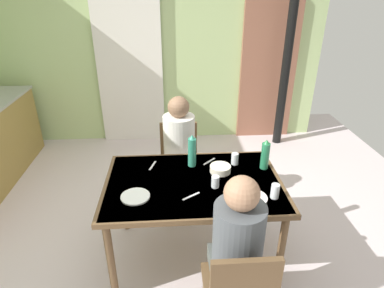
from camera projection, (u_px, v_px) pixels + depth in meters
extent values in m
plane|color=silver|center=(151.00, 246.00, 2.93)|extent=(6.20, 6.20, 0.00)
cube|color=#B7D18C|center=(153.00, 40.00, 4.42)|extent=(4.75, 0.10, 2.88)
cube|color=#975E48|center=(268.00, 71.00, 4.65)|extent=(0.80, 0.05, 2.00)
cylinder|color=black|center=(289.00, 43.00, 4.22)|extent=(0.12, 0.12, 2.88)
cube|color=white|center=(129.00, 59.00, 4.41)|extent=(0.90, 0.03, 2.42)
cube|color=brown|center=(193.00, 184.00, 2.51)|extent=(1.37, 0.92, 0.04)
cube|color=#ECAD73|center=(193.00, 182.00, 2.50)|extent=(1.31, 0.88, 0.00)
cylinder|color=brown|center=(111.00, 262.00, 2.30)|extent=(0.06, 0.06, 0.72)
cylinder|color=brown|center=(281.00, 253.00, 2.37)|extent=(0.06, 0.06, 0.72)
cylinder|color=brown|center=(124.00, 197.00, 2.99)|extent=(0.06, 0.06, 0.72)
cylinder|color=brown|center=(255.00, 192.00, 3.07)|extent=(0.06, 0.06, 0.72)
cube|color=brown|center=(236.00, 288.00, 1.99)|extent=(0.40, 0.40, 0.04)
cube|color=brown|center=(180.00, 168.00, 3.30)|extent=(0.40, 0.40, 0.04)
cube|color=brown|center=(179.00, 141.00, 3.36)|extent=(0.38, 0.04, 0.42)
cylinder|color=brown|center=(197.00, 196.00, 3.26)|extent=(0.04, 0.04, 0.41)
cylinder|color=brown|center=(164.00, 198.00, 3.24)|extent=(0.04, 0.04, 0.41)
cylinder|color=brown|center=(195.00, 178.00, 3.57)|extent=(0.04, 0.04, 0.41)
cylinder|color=brown|center=(164.00, 179.00, 3.55)|extent=(0.04, 0.04, 0.41)
cube|color=#515853|center=(232.00, 261.00, 2.11)|extent=(0.30, 0.22, 0.12)
cylinder|color=#4C5156|center=(238.00, 243.00, 1.90)|extent=(0.30, 0.30, 0.52)
sphere|color=#A87A5B|center=(242.00, 194.00, 1.74)|extent=(0.20, 0.20, 0.20)
cube|color=silver|center=(180.00, 171.00, 3.13)|extent=(0.30, 0.22, 0.12)
cylinder|color=silver|center=(179.00, 141.00, 3.11)|extent=(0.30, 0.30, 0.52)
sphere|color=#846047|center=(178.00, 107.00, 2.95)|extent=(0.20, 0.20, 0.20)
cylinder|color=#26784D|center=(265.00, 156.00, 2.64)|extent=(0.07, 0.07, 0.23)
cone|color=#287D43|center=(267.00, 142.00, 2.58)|extent=(0.05, 0.05, 0.04)
cylinder|color=#30886C|center=(192.00, 152.00, 2.67)|extent=(0.07, 0.07, 0.25)
cone|color=#328A71|center=(192.00, 137.00, 2.61)|extent=(0.05, 0.05, 0.04)
cylinder|color=#ECE3CA|center=(220.00, 169.00, 2.62)|extent=(0.17, 0.17, 0.05)
cylinder|color=white|center=(252.00, 198.00, 2.31)|extent=(0.21, 0.21, 0.01)
cylinder|color=white|center=(135.00, 196.00, 2.32)|extent=(0.21, 0.21, 0.01)
cylinder|color=silver|center=(275.00, 191.00, 2.29)|extent=(0.06, 0.06, 0.11)
cylinder|color=silver|center=(235.00, 159.00, 2.73)|extent=(0.06, 0.06, 0.10)
cylinder|color=silver|center=(215.00, 182.00, 2.42)|extent=(0.06, 0.06, 0.09)
cube|color=silver|center=(209.00, 161.00, 2.78)|extent=(0.12, 0.12, 0.00)
cube|color=silver|center=(191.00, 196.00, 2.33)|extent=(0.13, 0.10, 0.00)
cube|color=silver|center=(153.00, 166.00, 2.72)|extent=(0.06, 0.15, 0.00)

